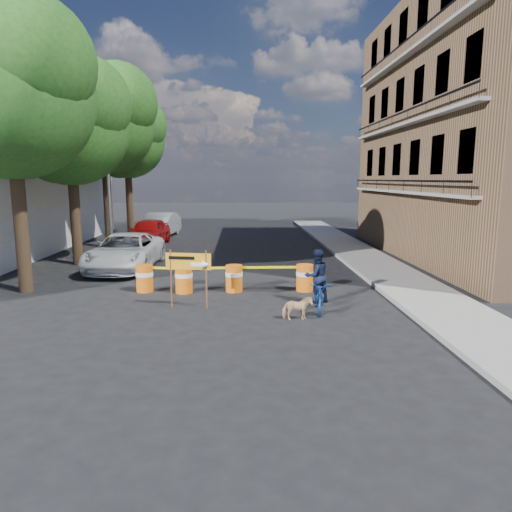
{
  "coord_description": "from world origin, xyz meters",
  "views": [
    {
      "loc": [
        0.35,
        -13.14,
        3.74
      ],
      "look_at": [
        0.87,
        1.22,
        1.3
      ],
      "focal_mm": 32.0,
      "sensor_mm": 36.0,
      "label": 1
    }
  ],
  "objects": [
    {
      "name": "suv_white",
      "position": [
        -4.42,
        5.8,
        0.74
      ],
      "size": [
        2.61,
        5.4,
        1.48
      ],
      "primitive_type": "imported",
      "rotation": [
        0.0,
        0.0,
        -0.03
      ],
      "color": "white",
      "rests_on": "ground"
    },
    {
      "name": "detour_sign",
      "position": [
        -0.97,
        -0.2,
        1.26
      ],
      "size": [
        1.33,
        0.39,
        1.73
      ],
      "rotation": [
        0.0,
        0.0,
        -0.18
      ],
      "color": "#592D19",
      "rests_on": "ground"
    },
    {
      "name": "barrel_far_left",
      "position": [
        -2.83,
        1.89,
        0.47
      ],
      "size": [
        0.58,
        0.58,
        0.9
      ],
      "color": "#D0520C",
      "rests_on": "ground"
    },
    {
      "name": "tree_near",
      "position": [
        -6.73,
        2.0,
        6.36
      ],
      "size": [
        5.46,
        5.2,
        9.15
      ],
      "color": "#332316",
      "rests_on": "ground"
    },
    {
      "name": "streetlamp",
      "position": [
        -5.93,
        9.5,
        4.38
      ],
      "size": [
        1.25,
        0.18,
        8.0
      ],
      "color": "gray",
      "rests_on": "ground"
    },
    {
      "name": "barrel_mid_left",
      "position": [
        -1.5,
        1.66,
        0.47
      ],
      "size": [
        0.58,
        0.58,
        0.9
      ],
      "color": "#D0520C",
      "rests_on": "ground"
    },
    {
      "name": "pedestrian",
      "position": [
        2.68,
        0.34,
        0.83
      ],
      "size": [
        0.98,
        0.88,
        1.65
      ],
      "primitive_type": "imported",
      "rotation": [
        0.0,
        0.0,
        3.52
      ],
      "color": "black",
      "rests_on": "ground"
    },
    {
      "name": "barrel_mid_right",
      "position": [
        0.16,
        1.78,
        0.47
      ],
      "size": [
        0.58,
        0.58,
        0.9
      ],
      "color": "#D0520C",
      "rests_on": "ground"
    },
    {
      "name": "tree_mid_b",
      "position": [
        -6.73,
        12.0,
        6.71
      ],
      "size": [
        5.67,
        5.4,
        9.62
      ],
      "color": "#332316",
      "rests_on": "ground"
    },
    {
      "name": "dog",
      "position": [
        1.88,
        -1.44,
        0.33
      ],
      "size": [
        0.79,
        0.38,
        0.66
      ],
      "primitive_type": "imported",
      "rotation": [
        0.0,
        0.0,
        1.6
      ],
      "color": "#E0B580",
      "rests_on": "ground"
    },
    {
      "name": "ground",
      "position": [
        0.0,
        0.0,
        0.0
      ],
      "size": [
        120.0,
        120.0,
        0.0
      ],
      "primitive_type": "plane",
      "color": "black",
      "rests_on": "ground"
    },
    {
      "name": "sidewalk_east",
      "position": [
        6.2,
        6.0,
        0.07
      ],
      "size": [
        2.4,
        40.0,
        0.15
      ],
      "primitive_type": "cube",
      "color": "gray",
      "rests_on": "ground"
    },
    {
      "name": "barrel_far_right",
      "position": [
        2.53,
        1.78,
        0.47
      ],
      "size": [
        0.58,
        0.58,
        0.9
      ],
      "color": "#D0520C",
      "rests_on": "ground"
    },
    {
      "name": "sedan_silver",
      "position": [
        -4.8,
        16.54,
        0.78
      ],
      "size": [
        2.21,
        4.92,
        1.57
      ],
      "primitive_type": "imported",
      "rotation": [
        0.0,
        0.0,
        -0.12
      ],
      "color": "silver",
      "rests_on": "ground"
    },
    {
      "name": "apartment_building",
      "position": [
        12.0,
        8.0,
        6.0
      ],
      "size": [
        8.0,
        16.0,
        12.0
      ],
      "primitive_type": "cube",
      "color": "#866144",
      "rests_on": "ground"
    },
    {
      "name": "tree_mid_a",
      "position": [
        -6.74,
        7.0,
        6.01
      ],
      "size": [
        5.25,
        5.0,
        8.68
      ],
      "color": "#332316",
      "rests_on": "ground"
    },
    {
      "name": "bicycle",
      "position": [
        2.63,
        -0.62,
        0.86
      ],
      "size": [
        0.74,
        0.99,
        1.72
      ],
      "primitive_type": "imported",
      "rotation": [
        0.0,
        0.0,
        -0.17
      ],
      "color": "#123E94",
      "rests_on": "ground"
    },
    {
      "name": "tree_far",
      "position": [
        -6.74,
        17.0,
        6.22
      ],
      "size": [
        5.04,
        4.8,
        8.84
      ],
      "color": "#332316",
      "rests_on": "ground"
    },
    {
      "name": "sedan_red",
      "position": [
        -4.8,
        12.73,
        0.76
      ],
      "size": [
        2.07,
        4.58,
        1.53
      ],
      "primitive_type": "imported",
      "rotation": [
        0.0,
        0.0,
        -0.06
      ],
      "color": "#A40E0D",
      "rests_on": "ground"
    }
  ]
}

